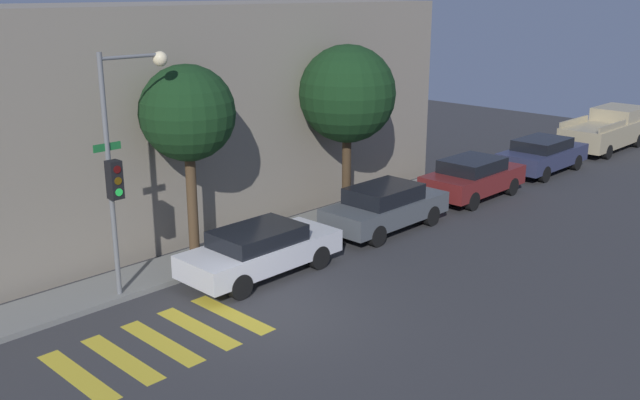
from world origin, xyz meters
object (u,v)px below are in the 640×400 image
object	(u,v)px
traffic_light_pole	(123,149)
tree_midblock	(347,94)
sedan_middle	(385,207)
tree_near_corner	(188,114)
sedan_near_corner	(260,250)
sedan_far_end	(473,177)
sedan_tail_of_row	(542,154)
pickup_truck	(607,129)

from	to	relation	value
traffic_light_pole	tree_midblock	bearing A→B (deg)	5.46
sedan_middle	tree_near_corner	bearing A→B (deg)	159.88
sedan_near_corner	sedan_far_end	xyz separation A→B (m)	(10.14, 0.00, 0.06)
sedan_near_corner	sedan_far_end	distance (m)	10.14
sedan_tail_of_row	pickup_truck	size ratio (longest dim) A/B	0.81
sedan_far_end	pickup_truck	distance (m)	11.50
sedan_tail_of_row	tree_near_corner	xyz separation A→B (m)	(-15.93, 2.11, 3.35)
sedan_near_corner	tree_near_corner	world-z (taller)	tree_near_corner
sedan_middle	tree_near_corner	world-z (taller)	tree_near_corner
tree_midblock	pickup_truck	bearing A→B (deg)	-7.51
sedan_tail_of_row	sedan_near_corner	bearing A→B (deg)	180.00
traffic_light_pole	sedan_middle	size ratio (longest dim) A/B	1.36
sedan_near_corner	sedan_tail_of_row	distance (m)	15.34
sedan_near_corner	pickup_truck	bearing A→B (deg)	0.00
sedan_tail_of_row	tree_near_corner	world-z (taller)	tree_near_corner
traffic_light_pole	tree_near_corner	distance (m)	2.62
tree_near_corner	traffic_light_pole	bearing A→B (deg)	-161.19
sedan_near_corner	tree_near_corner	size ratio (longest dim) A/B	0.82
sedan_near_corner	tree_midblock	distance (m)	6.88
sedan_middle	traffic_light_pole	bearing A→B (deg)	171.17
tree_near_corner	tree_midblock	distance (m)	6.26
sedan_far_end	sedan_tail_of_row	world-z (taller)	sedan_far_end
pickup_truck	tree_midblock	world-z (taller)	tree_midblock
sedan_tail_of_row	pickup_truck	bearing A→B (deg)	0.00
traffic_light_pole	tree_midblock	xyz separation A→B (m)	(8.71, 0.83, 0.30)
sedan_near_corner	traffic_light_pole	bearing A→B (deg)	157.24
tree_midblock	tree_near_corner	bearing A→B (deg)	180.00
sedan_middle	pickup_truck	xyz separation A→B (m)	(16.48, 0.00, 0.18)
sedan_middle	pickup_truck	bearing A→B (deg)	0.00
pickup_truck	tree_near_corner	distance (m)	22.55
traffic_light_pole	pickup_truck	distance (m)	24.85
traffic_light_pole	sedan_near_corner	xyz separation A→B (m)	(3.03, -1.27, -2.98)
pickup_truck	tree_midblock	bearing A→B (deg)	172.49
traffic_light_pole	sedan_far_end	bearing A→B (deg)	-5.52
tree_near_corner	tree_midblock	xyz separation A→B (m)	(6.26, -0.00, -0.11)
sedan_near_corner	tree_midblock	bearing A→B (deg)	20.35
sedan_middle	tree_midblock	world-z (taller)	tree_midblock
traffic_light_pole	sedan_near_corner	distance (m)	4.43
traffic_light_pole	sedan_tail_of_row	size ratio (longest dim) A/B	1.33
sedan_far_end	tree_near_corner	bearing A→B (deg)	168.90
sedan_middle	tree_near_corner	xyz separation A→B (m)	(-5.75, 2.11, 3.35)
sedan_far_end	tree_near_corner	size ratio (longest dim) A/B	0.78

